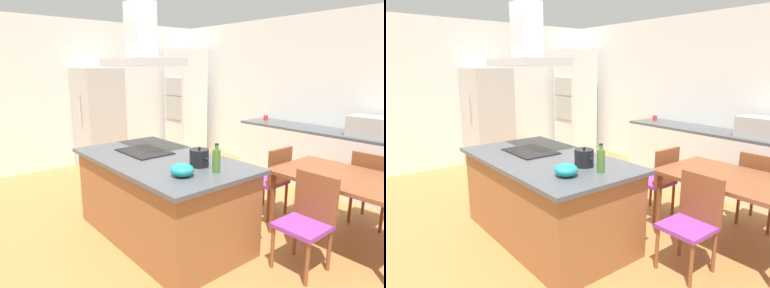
% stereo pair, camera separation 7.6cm
% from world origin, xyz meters
% --- Properties ---
extents(ground, '(16.00, 16.00, 0.00)m').
position_xyz_m(ground, '(0.00, 1.50, 0.00)').
color(ground, '#AD753D').
extents(wall_back, '(7.20, 0.10, 2.70)m').
position_xyz_m(wall_back, '(0.00, 3.25, 1.35)').
color(wall_back, white).
rests_on(wall_back, ground).
extents(wall_left, '(0.10, 8.80, 2.70)m').
position_xyz_m(wall_left, '(-3.45, 1.00, 1.35)').
color(wall_left, white).
rests_on(wall_left, ground).
extents(kitchen_island, '(2.04, 1.13, 0.90)m').
position_xyz_m(kitchen_island, '(0.00, 0.00, 0.45)').
color(kitchen_island, '#995B33').
rests_on(kitchen_island, ground).
extents(cooktop, '(0.60, 0.44, 0.01)m').
position_xyz_m(cooktop, '(-0.32, 0.00, 0.91)').
color(cooktop, black).
rests_on(cooktop, kitchen_island).
extents(tea_kettle, '(0.24, 0.19, 0.19)m').
position_xyz_m(tea_kettle, '(0.50, 0.12, 0.98)').
color(tea_kettle, black).
rests_on(tea_kettle, kitchen_island).
extents(olive_oil_bottle, '(0.07, 0.07, 0.27)m').
position_xyz_m(olive_oil_bottle, '(0.74, 0.11, 1.01)').
color(olive_oil_bottle, '#47722D').
rests_on(olive_oil_bottle, kitchen_island).
extents(mixing_bowl, '(0.21, 0.21, 0.12)m').
position_xyz_m(mixing_bowl, '(0.64, -0.20, 0.96)').
color(mixing_bowl, teal).
rests_on(mixing_bowl, kitchen_island).
extents(back_counter, '(2.78, 0.62, 0.90)m').
position_xyz_m(back_counter, '(0.18, 2.88, 0.45)').
color(back_counter, silver).
rests_on(back_counter, ground).
extents(countertop_microwave, '(0.50, 0.38, 0.28)m').
position_xyz_m(countertop_microwave, '(0.89, 2.88, 1.04)').
color(countertop_microwave, '#B2AFAA').
rests_on(countertop_microwave, back_counter).
extents(coffee_mug_red, '(0.08, 0.08, 0.09)m').
position_xyz_m(coffee_mug_red, '(-0.95, 2.95, 0.95)').
color(coffee_mug_red, red).
rests_on(coffee_mug_red, back_counter).
extents(wall_oven_stack, '(0.70, 0.66, 2.20)m').
position_xyz_m(wall_oven_stack, '(-2.90, 2.65, 1.10)').
color(wall_oven_stack, silver).
rests_on(wall_oven_stack, ground).
extents(refrigerator, '(0.80, 0.73, 1.82)m').
position_xyz_m(refrigerator, '(-2.98, 0.67, 0.91)').
color(refrigerator, '#B2AFAA').
rests_on(refrigerator, ground).
extents(dining_table, '(1.40, 0.90, 0.75)m').
position_xyz_m(dining_table, '(1.34, 1.38, 0.67)').
color(dining_table, brown).
rests_on(dining_table, ground).
extents(chair_facing_island, '(0.42, 0.42, 0.89)m').
position_xyz_m(chair_facing_island, '(1.34, 0.71, 0.51)').
color(chair_facing_island, purple).
rests_on(chair_facing_island, ground).
extents(chair_facing_back_wall, '(0.42, 0.42, 0.89)m').
position_xyz_m(chair_facing_back_wall, '(1.34, 2.04, 0.51)').
color(chair_facing_back_wall, purple).
rests_on(chair_facing_back_wall, ground).
extents(chair_at_left_end, '(0.42, 0.42, 0.89)m').
position_xyz_m(chair_at_left_end, '(0.43, 1.38, 0.51)').
color(chair_at_left_end, purple).
rests_on(chair_at_left_end, ground).
extents(range_hood, '(0.90, 0.55, 0.78)m').
position_xyz_m(range_hood, '(-0.32, 0.00, 2.10)').
color(range_hood, '#ADADB2').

